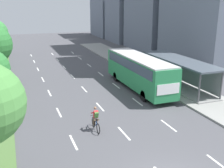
{
  "coord_description": "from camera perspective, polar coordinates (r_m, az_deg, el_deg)",
  "views": [
    {
      "loc": [
        -6.69,
        -9.55,
        8.62
      ],
      "look_at": [
        1.93,
        13.48,
        1.2
      ],
      "focal_mm": 44.09,
      "sensor_mm": 36.0,
      "label": 1
    }
  ],
  "objects": [
    {
      "name": "bus_shelter",
      "position": [
        29.14,
        14.01,
        2.88
      ],
      "size": [
        2.9,
        10.9,
        2.86
      ],
      "color": "gray",
      "rests_on": "sidewalk_right"
    },
    {
      "name": "cyclist",
      "position": [
        19.15,
        -3.39,
        -7.38
      ],
      "size": [
        0.46,
        1.82,
        1.71
      ],
      "color": "black",
      "rests_on": "ground"
    },
    {
      "name": "building_tall_right",
      "position": [
        72.07,
        -0.7,
        15.82
      ],
      "size": [
        6.74,
        10.61,
        14.82
      ],
      "primitive_type": "cube",
      "color": "slate",
      "rests_on": "ground"
    },
    {
      "name": "sidewalk_right",
      "position": [
        34.65,
        7.59,
        2.36
      ],
      "size": [
        4.5,
        52.0,
        0.15
      ],
      "primitive_type": "cube",
      "color": "gray",
      "rests_on": "ground"
    },
    {
      "name": "lane_divider_center",
      "position": [
        28.22,
        -5.8,
        -1.08
      ],
      "size": [
        0.14,
        43.95,
        0.01
      ],
      "color": "white",
      "rests_on": "ground"
    },
    {
      "name": "building_far_right",
      "position": [
        62.22,
        3.8,
        15.33
      ],
      "size": [
        8.73,
        9.0,
        14.15
      ],
      "primitive_type": "cube",
      "color": "slate",
      "rests_on": "ground"
    },
    {
      "name": "lane_divider_right",
      "position": [
        29.25,
        0.83,
        -0.35
      ],
      "size": [
        0.14,
        43.95,
        0.01
      ],
      "color": "white",
      "rests_on": "ground"
    },
    {
      "name": "lane_divider_left",
      "position": [
        27.6,
        -12.84,
        -1.84
      ],
      "size": [
        0.14,
        43.95,
        0.01
      ],
      "color": "white",
      "rests_on": "ground"
    },
    {
      "name": "bus",
      "position": [
        27.81,
        5.56,
        3.08
      ],
      "size": [
        2.54,
        11.29,
        3.37
      ],
      "color": "#28844C",
      "rests_on": "ground"
    }
  ]
}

